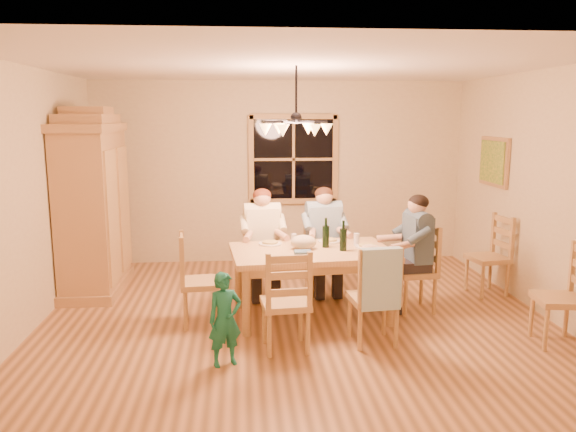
{
  "coord_description": "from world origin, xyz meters",
  "views": [
    {
      "loc": [
        -0.57,
        -5.89,
        2.2
      ],
      "look_at": [
        -0.08,
        0.1,
        1.12
      ],
      "focal_mm": 35.0,
      "sensor_mm": 36.0,
      "label": 1
    }
  ],
  "objects": [
    {
      "name": "chair_near_left",
      "position": [
        -0.18,
        -0.85,
        0.3
      ],
      "size": [
        0.48,
        0.46,
        0.99
      ],
      "rotation": [
        0.0,
        0.0,
        0.09
      ],
      "color": "#A58249",
      "rests_on": "floor"
    },
    {
      "name": "wine_bottle_a",
      "position": [
        0.34,
        0.1,
        0.93
      ],
      "size": [
        0.08,
        0.08,
        0.33
      ],
      "primitive_type": "cylinder",
      "color": "black",
      "rests_on": "dining_table"
    },
    {
      "name": "chair_far_right",
      "position": [
        0.43,
        0.84,
        0.3
      ],
      "size": [
        0.48,
        0.46,
        0.99
      ],
      "rotation": [
        0.0,
        0.0,
        3.24
      ],
      "color": "#A58249",
      "rests_on": "floor"
    },
    {
      "name": "wall_right",
      "position": [
        2.75,
        0.0,
        1.35
      ],
      "size": [
        0.02,
        5.0,
        2.7
      ],
      "primitive_type": "cube",
      "color": "#CCB890",
      "rests_on": "floor"
    },
    {
      "name": "plate_plaid",
      "position": [
        0.42,
        0.34,
        0.77
      ],
      "size": [
        0.26,
        0.26,
        0.02
      ],
      "primitive_type": "cylinder",
      "color": "white",
      "rests_on": "dining_table"
    },
    {
      "name": "wine_bottle_b",
      "position": [
        0.51,
        -0.07,
        0.93
      ],
      "size": [
        0.08,
        0.08,
        0.33
      ],
      "primitive_type": "cylinder",
      "color": "black",
      "rests_on": "dining_table"
    },
    {
      "name": "painting",
      "position": [
        2.71,
        1.2,
        1.6
      ],
      "size": [
        0.06,
        0.78,
        0.64
      ],
      "color": "#A07545",
      "rests_on": "wall_right"
    },
    {
      "name": "towel",
      "position": [
        0.7,
        -0.96,
        0.7
      ],
      "size": [
        0.39,
        0.14,
        0.58
      ],
      "primitive_type": "cube",
      "rotation": [
        0.0,
        0.0,
        0.09
      ],
      "color": "#98C1CD",
      "rests_on": "chair_near_right"
    },
    {
      "name": "chair_far_left",
      "position": [
        -0.33,
        0.77,
        0.3
      ],
      "size": [
        0.48,
        0.46,
        0.99
      ],
      "rotation": [
        0.0,
        0.0,
        3.24
      ],
      "color": "#A58249",
      "rests_on": "floor"
    },
    {
      "name": "chair_end_right",
      "position": [
        1.36,
        0.11,
        0.3
      ],
      "size": [
        0.46,
        0.48,
        0.99
      ],
      "rotation": [
        0.0,
        0.0,
        1.67
      ],
      "color": "#A58249",
      "rests_on": "floor"
    },
    {
      "name": "plate_slate",
      "position": [
        0.79,
        0.04,
        0.77
      ],
      "size": [
        0.26,
        0.26,
        0.02
      ],
      "primitive_type": "cylinder",
      "color": "white",
      "rests_on": "dining_table"
    },
    {
      "name": "adult_slate_man",
      "position": [
        1.36,
        0.11,
        0.84
      ],
      "size": [
        0.45,
        0.42,
        0.87
      ],
      "rotation": [
        0.0,
        0.0,
        1.67
      ],
      "color": "#405567",
      "rests_on": "floor"
    },
    {
      "name": "chair_near_right",
      "position": [
        0.68,
        -0.77,
        0.3
      ],
      "size": [
        0.48,
        0.46,
        0.99
      ],
      "rotation": [
        0.0,
        0.0,
        0.09
      ],
      "color": "#A58249",
      "rests_on": "floor"
    },
    {
      "name": "wall_left",
      "position": [
        -2.75,
        0.0,
        1.35
      ],
      "size": [
        0.02,
        5.0,
        2.7
      ],
      "primitive_type": "cube",
      "color": "#CCB890",
      "rests_on": "floor"
    },
    {
      "name": "wall_back",
      "position": [
        0.0,
        2.5,
        1.35
      ],
      "size": [
        5.5,
        0.02,
        2.7
      ],
      "primitive_type": "cube",
      "color": "#CCB890",
      "rests_on": "floor"
    },
    {
      "name": "window",
      "position": [
        0.2,
        2.47,
        1.55
      ],
      "size": [
        1.3,
        0.06,
        1.3
      ],
      "color": "black",
      "rests_on": "wall_back"
    },
    {
      "name": "cloth_bundle",
      "position": [
        0.09,
        0.04,
        0.84
      ],
      "size": [
        0.28,
        0.22,
        0.15
      ],
      "primitive_type": "ellipsoid",
      "color": "tan",
      "rests_on": "dining_table"
    },
    {
      "name": "cap",
      "position": [
        0.75,
        -0.28,
        0.82
      ],
      "size": [
        0.2,
        0.2,
        0.11
      ],
      "primitive_type": "ellipsoid",
      "color": "tan",
      "rests_on": "dining_table"
    },
    {
      "name": "dining_table",
      "position": [
        0.17,
        -0.0,
        0.66
      ],
      "size": [
        1.81,
        1.21,
        0.76
      ],
      "rotation": [
        0.0,
        0.0,
        0.09
      ],
      "color": "tan",
      "rests_on": "floor"
    },
    {
      "name": "wine_glass_a",
      "position": [
        -0.01,
        0.18,
        0.83
      ],
      "size": [
        0.06,
        0.06,
        0.14
      ],
      "primitive_type": "cylinder",
      "color": "silver",
      "rests_on": "dining_table"
    },
    {
      "name": "napkin",
      "position": [
        0.06,
        -0.17,
        0.78
      ],
      "size": [
        0.19,
        0.16,
        0.03
      ],
      "primitive_type": "cube",
      "rotation": [
        0.0,
        0.0,
        0.09
      ],
      "color": "#45647E",
      "rests_on": "dining_table"
    },
    {
      "name": "armoire",
      "position": [
        -2.42,
        1.19,
        1.06
      ],
      "size": [
        0.66,
        1.4,
        2.3
      ],
      "color": "#A07545",
      "rests_on": "floor"
    },
    {
      "name": "wine_glass_b",
      "position": [
        0.7,
        0.15,
        0.83
      ],
      "size": [
        0.06,
        0.06,
        0.14
      ],
      "primitive_type": "cylinder",
      "color": "silver",
      "rests_on": "dining_table"
    },
    {
      "name": "chair_spare_back",
      "position": [
        2.45,
        0.63,
        0.3
      ],
      "size": [
        0.49,
        0.5,
        0.99
      ],
      "rotation": [
        0.0,
        0.0,
        1.73
      ],
      "color": "#A58249",
      "rests_on": "floor"
    },
    {
      "name": "plate_woman",
      "position": [
        -0.26,
        0.28,
        0.77
      ],
      "size": [
        0.26,
        0.26,
        0.02
      ],
      "primitive_type": "cylinder",
      "color": "white",
      "rests_on": "dining_table"
    },
    {
      "name": "adult_woman",
      "position": [
        -0.33,
        0.77,
        0.84
      ],
      "size": [
        0.42,
        0.45,
        0.87
      ],
      "rotation": [
        0.0,
        0.0,
        3.24
      ],
      "color": "beige",
      "rests_on": "floor"
    },
    {
      "name": "adult_plaid_man",
      "position": [
        0.43,
        0.84,
        0.84
      ],
      "size": [
        0.42,
        0.45,
        0.87
      ],
      "rotation": [
        0.0,
        0.0,
        3.24
      ],
      "color": "teal",
      "rests_on": "floor"
    },
    {
      "name": "floor",
      "position": [
        0.0,
        0.0,
        0.0
      ],
      "size": [
        5.5,
        5.5,
        0.0
      ],
      "primitive_type": "plane",
      "color": "brown",
      "rests_on": "ground"
    },
    {
      "name": "ceiling",
      "position": [
        0.0,
        0.0,
        2.7
      ],
      "size": [
        5.5,
        5.0,
        0.02
      ],
      "primitive_type": "cube",
      "color": "white",
      "rests_on": "wall_back"
    },
    {
      "name": "chair_spare_front",
      "position": [
        2.45,
        -0.95,
        0.3
      ],
      "size": [
        0.47,
        0.49,
        0.99
      ],
      "rotation": [
        0.0,
        0.0,
        1.44
      ],
      "color": "#A58249",
      "rests_on": "floor"
    },
    {
      "name": "child",
      "position": [
        -0.74,
        -1.15,
        0.42
      ],
      "size": [
        0.36,
        0.3,
        0.85
      ],
      "primitive_type": "imported",
      "rotation": [
        0.0,
        0.0,
        0.37
      ],
      "color": "#186D57",
      "rests_on": "floor"
    },
    {
      "name": "chair_end_left",
      "position": [
        -1.02,
        -0.12,
        0.3
      ],
      "size": [
        0.46,
        0.48,
        0.99
      ],
      "rotation": [
        0.0,
        0.0,
        -1.48
      ],
      "color": "#A58249",
      "rests_on": "floor"
    },
    {
      "name": "chandelier",
      "position": [
        -0.0,
        0.0,
        2.08
      ],
      "size": [
        0.77,
        0.68,
        0.71
      ],
      "color": "black",
      "rests_on": "ceiling"
    }
  ]
}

